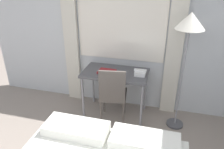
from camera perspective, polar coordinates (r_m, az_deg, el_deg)
The scene contains 6 objects.
wall_back_with_window at distance 3.48m, azimuth 3.52°, elevation 11.89°, with size 4.86×0.13×2.70m.
desk at distance 3.40m, azimuth 0.86°, elevation -0.45°, with size 1.01×0.56×0.76m.
desk_chair at distance 3.27m, azimuth 0.21°, elevation -4.75°, with size 0.46×0.46×0.93m.
standing_lamp at distance 2.98m, azimuth 19.54°, elevation 10.92°, with size 0.38×0.38×1.72m.
telephone at distance 3.27m, azimuth 7.36°, elevation 0.48°, with size 0.18×0.15×0.09m.
book at distance 3.35m, azimuth -1.37°, elevation 0.80°, with size 0.27×0.21×0.02m.
Camera 1 is at (0.66, -0.50, 2.19)m, focal length 35.00 mm.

